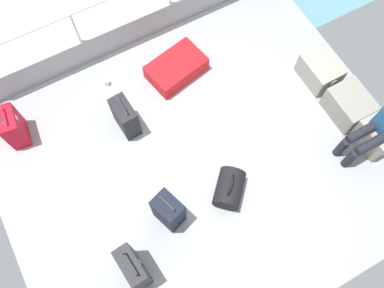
{
  "coord_description": "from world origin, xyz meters",
  "views": [
    {
      "loc": [
        1.57,
        -1.0,
        5.08
      ],
      "look_at": [
        -0.16,
        -0.05,
        0.25
      ],
      "focal_mm": 37.8,
      "sensor_mm": 36.0,
      "label": 1
    }
  ],
  "objects_px": {
    "cargo_crate_1": "(349,105)",
    "cargo_crate_2": "(379,134)",
    "suitcase_2": "(134,268)",
    "suitcase_1": "(13,127)",
    "duffel_bag": "(229,189)",
    "cargo_crate_0": "(320,70)",
    "passenger_seated": "(381,128)",
    "suitcase_4": "(176,68)",
    "suitcase_3": "(125,117)",
    "paper_cup": "(107,82)",
    "suitcase_0": "(169,211)"
  },
  "relations": [
    {
      "from": "cargo_crate_1",
      "to": "cargo_crate_2",
      "type": "bearing_deg",
      "value": 8.79
    },
    {
      "from": "suitcase_2",
      "to": "cargo_crate_2",
      "type": "bearing_deg",
      "value": 89.88
    },
    {
      "from": "suitcase_1",
      "to": "suitcase_2",
      "type": "xyz_separation_m",
      "value": [
        2.37,
        0.62,
        0.08
      ]
    },
    {
      "from": "suitcase_2",
      "to": "duffel_bag",
      "type": "height_order",
      "value": "suitcase_2"
    },
    {
      "from": "cargo_crate_0",
      "to": "cargo_crate_1",
      "type": "bearing_deg",
      "value": 1.19
    },
    {
      "from": "passenger_seated",
      "to": "duffel_bag",
      "type": "bearing_deg",
      "value": -99.47
    },
    {
      "from": "suitcase_2",
      "to": "suitcase_4",
      "type": "height_order",
      "value": "suitcase_2"
    },
    {
      "from": "cargo_crate_1",
      "to": "suitcase_2",
      "type": "xyz_separation_m",
      "value": [
        0.53,
        -3.48,
        0.17
      ]
    },
    {
      "from": "cargo_crate_2",
      "to": "duffel_bag",
      "type": "height_order",
      "value": "duffel_bag"
    },
    {
      "from": "suitcase_3",
      "to": "duffel_bag",
      "type": "bearing_deg",
      "value": 26.16
    },
    {
      "from": "suitcase_1",
      "to": "duffel_bag",
      "type": "distance_m",
      "value": 2.92
    },
    {
      "from": "passenger_seated",
      "to": "paper_cup",
      "type": "height_order",
      "value": "passenger_seated"
    },
    {
      "from": "cargo_crate_0",
      "to": "suitcase_3",
      "type": "height_order",
      "value": "suitcase_3"
    },
    {
      "from": "suitcase_3",
      "to": "cargo_crate_0",
      "type": "bearing_deg",
      "value": 77.41
    },
    {
      "from": "suitcase_2",
      "to": "suitcase_3",
      "type": "bearing_deg",
      "value": 157.88
    },
    {
      "from": "cargo_crate_0",
      "to": "passenger_seated",
      "type": "xyz_separation_m",
      "value": [
        1.19,
        -0.09,
        0.4
      ]
    },
    {
      "from": "passenger_seated",
      "to": "suitcase_4",
      "type": "relative_size",
      "value": 1.23
    },
    {
      "from": "cargo_crate_0",
      "to": "paper_cup",
      "type": "bearing_deg",
      "value": -116.62
    },
    {
      "from": "cargo_crate_1",
      "to": "suitcase_1",
      "type": "height_order",
      "value": "suitcase_1"
    },
    {
      "from": "suitcase_0",
      "to": "suitcase_1",
      "type": "height_order",
      "value": "suitcase_0"
    },
    {
      "from": "suitcase_3",
      "to": "paper_cup",
      "type": "bearing_deg",
      "value": 178.67
    },
    {
      "from": "cargo_crate_2",
      "to": "suitcase_3",
      "type": "relative_size",
      "value": 0.75
    },
    {
      "from": "cargo_crate_1",
      "to": "duffel_bag",
      "type": "relative_size",
      "value": 1.07
    },
    {
      "from": "suitcase_0",
      "to": "suitcase_3",
      "type": "bearing_deg",
      "value": 176.62
    },
    {
      "from": "suitcase_3",
      "to": "duffel_bag",
      "type": "relative_size",
      "value": 1.19
    },
    {
      "from": "passenger_seated",
      "to": "suitcase_0",
      "type": "distance_m",
      "value": 2.78
    },
    {
      "from": "suitcase_4",
      "to": "cargo_crate_2",
      "type": "bearing_deg",
      "value": 39.61
    },
    {
      "from": "suitcase_4",
      "to": "duffel_bag",
      "type": "bearing_deg",
      "value": -7.72
    },
    {
      "from": "passenger_seated",
      "to": "suitcase_4",
      "type": "xyz_separation_m",
      "value": [
        -2.24,
        -1.66,
        -0.46
      ]
    },
    {
      "from": "cargo_crate_1",
      "to": "paper_cup",
      "type": "xyz_separation_m",
      "value": [
        -2.01,
        -2.73,
        -0.14
      ]
    },
    {
      "from": "cargo_crate_0",
      "to": "cargo_crate_2",
      "type": "distance_m",
      "value": 1.19
    },
    {
      "from": "duffel_bag",
      "to": "paper_cup",
      "type": "height_order",
      "value": "duffel_bag"
    },
    {
      "from": "suitcase_3",
      "to": "suitcase_4",
      "type": "relative_size",
      "value": 0.76
    },
    {
      "from": "cargo_crate_2",
      "to": "suitcase_3",
      "type": "distance_m",
      "value": 3.36
    },
    {
      "from": "suitcase_0",
      "to": "suitcase_3",
      "type": "xyz_separation_m",
      "value": [
        -1.4,
        0.08,
        -0.04
      ]
    },
    {
      "from": "cargo_crate_0",
      "to": "suitcase_1",
      "type": "distance_m",
      "value": 4.26
    },
    {
      "from": "cargo_crate_2",
      "to": "duffel_bag",
      "type": "distance_m",
      "value": 2.13
    },
    {
      "from": "suitcase_0",
      "to": "paper_cup",
      "type": "distance_m",
      "value": 2.17
    },
    {
      "from": "cargo_crate_1",
      "to": "suitcase_0",
      "type": "xyz_separation_m",
      "value": [
        0.14,
        -2.83,
        0.12
      ]
    },
    {
      "from": "suitcase_2",
      "to": "suitcase_0",
      "type": "bearing_deg",
      "value": 121.43
    },
    {
      "from": "suitcase_2",
      "to": "suitcase_4",
      "type": "bearing_deg",
      "value": 142.42
    },
    {
      "from": "cargo_crate_1",
      "to": "cargo_crate_2",
      "type": "height_order",
      "value": "cargo_crate_2"
    },
    {
      "from": "suitcase_3",
      "to": "paper_cup",
      "type": "xyz_separation_m",
      "value": [
        -0.75,
        0.02,
        -0.23
      ]
    },
    {
      "from": "cargo_crate_2",
      "to": "suitcase_1",
      "type": "relative_size",
      "value": 0.73
    },
    {
      "from": "cargo_crate_0",
      "to": "paper_cup",
      "type": "height_order",
      "value": "cargo_crate_0"
    },
    {
      "from": "passenger_seated",
      "to": "suitcase_2",
      "type": "distance_m",
      "value": 3.39
    },
    {
      "from": "suitcase_0",
      "to": "paper_cup",
      "type": "xyz_separation_m",
      "value": [
        -2.15,
        0.1,
        -0.27
      ]
    },
    {
      "from": "cargo_crate_2",
      "to": "passenger_seated",
      "type": "xyz_separation_m",
      "value": [
        0.0,
        -0.18,
        0.38
      ]
    },
    {
      "from": "suitcase_4",
      "to": "paper_cup",
      "type": "height_order",
      "value": "suitcase_4"
    },
    {
      "from": "duffel_bag",
      "to": "paper_cup",
      "type": "relative_size",
      "value": 5.76
    }
  ]
}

